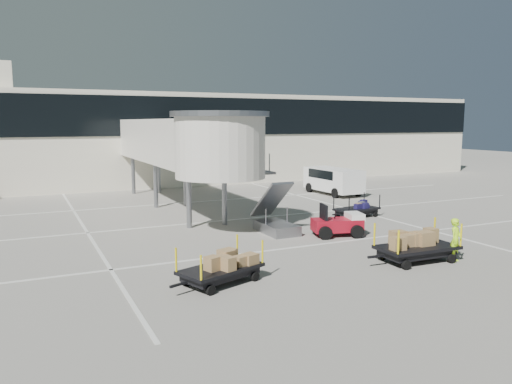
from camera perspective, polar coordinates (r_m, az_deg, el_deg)
ground at (r=21.79m, az=11.84°, el=-6.84°), size 140.00×140.00×0.00m
lane_markings at (r=29.28m, az=-0.31°, el=-2.84°), size 40.00×30.00×0.02m
terminal at (r=48.32m, az=-10.44°, el=6.20°), size 64.00×12.11×15.20m
jet_bridge at (r=30.33m, az=-8.38°, el=5.59°), size 5.70×20.40×6.03m
baggage_tug at (r=24.68m, az=9.39°, el=-3.65°), size 2.63×2.07×1.58m
suitcase_cart at (r=29.71m, az=11.42°, el=-1.96°), size 3.37×1.80×1.29m
box_cart_near at (r=21.00m, az=18.12°, el=-5.87°), size 3.98×1.71×1.55m
box_cart_far at (r=17.47m, az=-4.02°, el=-8.54°), size 3.62×2.35×1.40m
ground_worker at (r=21.37m, az=21.84°, el=-5.12°), size 0.75×0.63×1.75m
minivan at (r=38.90m, az=8.69°, el=1.52°), size 2.44×5.29×1.98m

